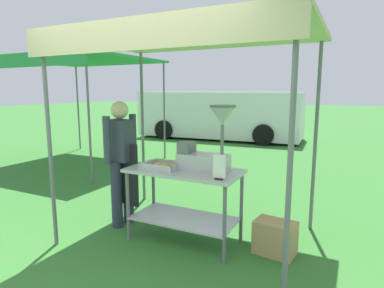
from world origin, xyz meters
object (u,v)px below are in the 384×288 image
object	(u,v)px
supply_crate	(275,238)
neighbour_tent	(78,62)
donut_cart	(184,189)
vendor	(122,157)
stall_canopy	(188,42)
donut_tray	(163,167)
menu_sign	(219,169)
donut_fryer	(208,146)
van_white	(220,114)

from	to	relation	value
supply_crate	neighbour_tent	world-z (taller)	neighbour_tent
donut_cart	vendor	size ratio (longest dim) A/B	0.80
supply_crate	stall_canopy	bearing A→B (deg)	-175.98
donut_tray	neighbour_tent	xyz separation A→B (m)	(-3.96, 2.70, 1.52)
donut_tray	vendor	world-z (taller)	vendor
menu_sign	supply_crate	distance (m)	1.01
stall_canopy	neighbour_tent	world-z (taller)	neighbour_tent
supply_crate	neighbour_tent	bearing A→B (deg)	154.68
vendor	supply_crate	bearing A→B (deg)	2.94
donut_fryer	menu_sign	world-z (taller)	donut_fryer
donut_cart	van_white	xyz separation A→B (m)	(-2.71, 7.95, 0.25)
donut_cart	neighbour_tent	distance (m)	5.26
menu_sign	supply_crate	xyz separation A→B (m)	(0.50, 0.39, -0.79)
vendor	neighbour_tent	bearing A→B (deg)	141.79
donut_cart	van_white	size ratio (longest dim) A/B	0.22
neighbour_tent	supply_crate	bearing A→B (deg)	-25.32
stall_canopy	neighbour_tent	bearing A→B (deg)	148.87
stall_canopy	donut_tray	distance (m)	1.40
menu_sign	supply_crate	world-z (taller)	menu_sign
supply_crate	donut_tray	bearing A→B (deg)	-169.07
vendor	supply_crate	distance (m)	2.08
supply_crate	van_white	xyz separation A→B (m)	(-3.73, 7.78, 0.70)
donut_fryer	neighbour_tent	size ratio (longest dim) A/B	0.23
stall_canopy	donut_fryer	distance (m)	1.15
supply_crate	menu_sign	bearing A→B (deg)	-141.90
vendor	menu_sign	bearing A→B (deg)	-11.32
donut_tray	neighbour_tent	size ratio (longest dim) A/B	0.12
donut_tray	stall_canopy	bearing A→B (deg)	36.22
donut_tray	vendor	distance (m)	0.72
vendor	van_white	size ratio (longest dim) A/B	0.27
donut_cart	stall_canopy	bearing A→B (deg)	90.00
menu_sign	vendor	distance (m)	1.48
donut_tray	van_white	world-z (taller)	van_white
donut_cart	donut_fryer	xyz separation A→B (m)	(0.26, 0.07, 0.50)
donut_fryer	van_white	xyz separation A→B (m)	(-2.97, 7.87, -0.25)
menu_sign	vendor	xyz separation A→B (m)	(-1.45, 0.29, -0.07)
donut_tray	menu_sign	xyz separation A→B (m)	(0.74, -0.15, 0.09)
supply_crate	van_white	bearing A→B (deg)	115.59
menu_sign	vendor	bearing A→B (deg)	168.68
vendor	van_white	distance (m)	8.08
donut_cart	donut_fryer	world-z (taller)	donut_fryer
donut_tray	menu_sign	world-z (taller)	menu_sign
donut_tray	neighbour_tent	world-z (taller)	neighbour_tent
donut_cart	neighbour_tent	world-z (taller)	neighbour_tent
supply_crate	van_white	world-z (taller)	van_white
menu_sign	supply_crate	size ratio (longest dim) A/B	0.56
stall_canopy	neighbour_tent	distance (m)	4.90
stall_canopy	menu_sign	world-z (taller)	stall_canopy
donut_tray	supply_crate	distance (m)	1.45
donut_fryer	van_white	distance (m)	8.42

